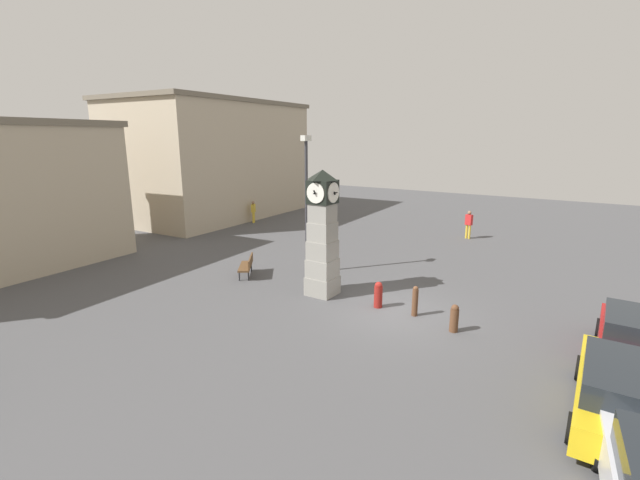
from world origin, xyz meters
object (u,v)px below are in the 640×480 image
at_px(street_lamp_near_road, 306,196).
at_px(bollard_near_tower, 454,318).
at_px(pedestrian_near_bench, 469,223).
at_px(bollard_mid_row, 415,301).
at_px(clock_tower, 322,237).
at_px(pedestrian_crossing_lot, 253,211).
at_px(car_by_building, 636,338).
at_px(bollard_far_row, 378,294).
at_px(car_near_tower, 626,393).
at_px(bench, 247,265).

bearing_deg(street_lamp_near_road, bollard_near_tower, -108.42).
bearing_deg(pedestrian_near_bench, bollard_mid_row, -173.38).
distance_m(clock_tower, pedestrian_near_bench, 13.33).
xyz_separation_m(pedestrian_near_bench, pedestrian_crossing_lot, (-3.42, 14.53, -0.10)).
bearing_deg(car_by_building, clock_tower, 90.81).
distance_m(bollard_mid_row, pedestrian_near_bench, 13.17).
xyz_separation_m(clock_tower, bollard_near_tower, (-0.54, -5.39, -1.89)).
bearing_deg(car_by_building, bollard_far_row, 91.21).
bearing_deg(bollard_near_tower, bollard_mid_row, 71.15).
height_order(car_near_tower, pedestrian_near_bench, pedestrian_near_bench).
relative_size(bollard_near_tower, street_lamp_near_road, 0.15).
distance_m(bollard_far_row, car_near_tower, 7.98).
bearing_deg(bench, street_lamp_near_road, -46.87).
bearing_deg(pedestrian_near_bench, street_lamp_near_road, 158.12).
bearing_deg(bollard_mid_row, clock_tower, 89.63).
xyz_separation_m(pedestrian_crossing_lot, street_lamp_near_road, (-7.68, -10.07, 2.70)).
height_order(clock_tower, car_by_building, clock_tower).
relative_size(bench, pedestrian_near_bench, 0.92).
relative_size(bollard_near_tower, pedestrian_near_bench, 0.53).
distance_m(bollard_near_tower, car_near_tower, 5.11).
relative_size(bollard_mid_row, car_by_building, 0.28).
xyz_separation_m(bollard_near_tower, bench, (0.63, 9.48, 0.06)).
xyz_separation_m(bollard_near_tower, pedestrian_near_bench, (13.59, 3.04, 0.53)).
distance_m(bench, pedestrian_crossing_lot, 12.51).
bearing_deg(bollard_far_row, pedestrian_near_bench, 0.45).
height_order(bollard_far_row, car_by_building, car_by_building).
bearing_deg(street_lamp_near_road, bench, 133.13).
bearing_deg(street_lamp_near_road, car_by_building, -98.40).
height_order(bollard_mid_row, pedestrian_crossing_lot, pedestrian_crossing_lot).
bearing_deg(car_near_tower, clock_tower, 72.37).
xyz_separation_m(car_near_tower, pedestrian_crossing_lot, (12.75, 21.98, 0.15)).
xyz_separation_m(bollard_mid_row, car_by_building, (0.17, -6.28, 0.21)).
height_order(bollard_far_row, pedestrian_near_bench, pedestrian_near_bench).
bearing_deg(car_by_building, bollard_near_tower, 98.23).
height_order(bollard_far_row, street_lamp_near_road, street_lamp_near_road).
distance_m(clock_tower, bench, 4.49).
relative_size(bollard_near_tower, car_near_tower, 0.20).
distance_m(bench, street_lamp_near_road, 4.11).
xyz_separation_m(clock_tower, pedestrian_near_bench, (13.05, -2.35, -1.36)).
relative_size(bench, street_lamp_near_road, 0.26).
xyz_separation_m(clock_tower, bollard_mid_row, (-0.02, -3.87, -1.81)).
distance_m(bollard_near_tower, car_by_building, 4.82).
bearing_deg(car_near_tower, bench, 77.01).
bearing_deg(pedestrian_near_bench, clock_tower, 169.77).
bearing_deg(bollard_far_row, bench, 89.05).
bearing_deg(bollard_near_tower, clock_tower, 84.23).
bearing_deg(pedestrian_crossing_lot, car_near_tower, -120.11).
bearing_deg(car_by_building, car_near_tower, 173.94).
relative_size(bollard_far_row, bench, 0.61).
relative_size(bollard_near_tower, bench, 0.58).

